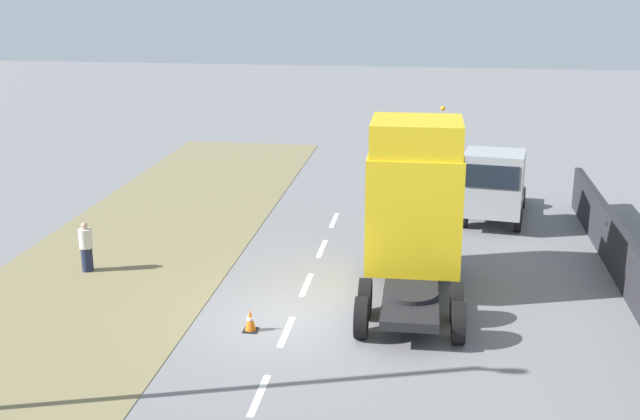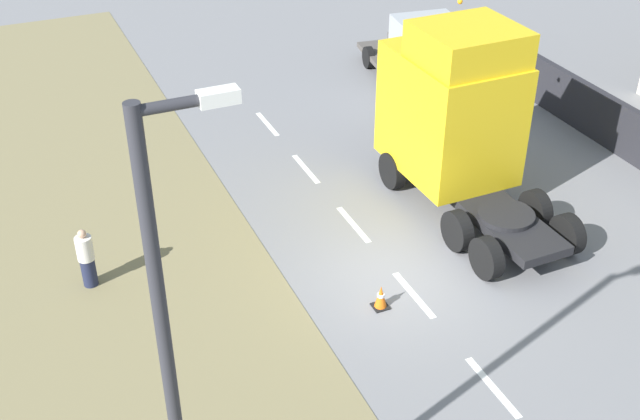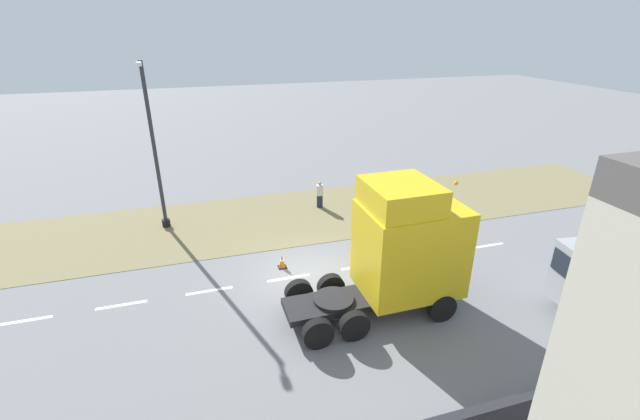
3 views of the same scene
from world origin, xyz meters
The scene contains 8 objects.
ground_plane centered at (0.00, 0.00, 0.00)m, with size 120.00×120.00×0.00m, color slate.
grass_verge centered at (-6.00, 0.00, 0.01)m, with size 7.00×44.00×0.01m.
lane_markings centered at (0.00, -0.70, 0.00)m, with size 0.16×21.00×0.00m.
lorry_cab centered at (3.02, 2.80, 2.45)m, with size 2.76×6.37×5.04m.
flatbed_truck centered at (5.65, 9.07, 1.45)m, with size 2.70×5.35×2.77m.
lamp_post centered at (-6.53, -5.66, 3.71)m, with size 1.32×0.40×8.17m.
pedestrian centered at (-6.73, 2.67, 0.75)m, with size 0.39×0.39×1.54m.
traffic_cone_lead centered at (-0.90, -0.77, 0.28)m, with size 0.36×0.36×0.58m.
Camera 2 is at (-7.80, -13.09, 11.56)m, focal length 45.00 mm.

